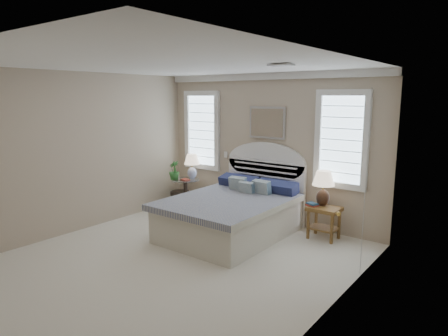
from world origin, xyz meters
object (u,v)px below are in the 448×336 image
(nightstand_right, at_px, (324,216))
(lamp_left, at_px, (192,163))
(floor_pot, at_px, (180,200))
(bed, at_px, (234,212))
(lamp_right, at_px, (323,184))
(side_table_left, at_px, (186,191))

(nightstand_right, xyz_separation_m, lamp_left, (-2.90, 0.05, 0.56))
(nightstand_right, height_order, floor_pot, nightstand_right)
(bed, xyz_separation_m, floor_pot, (-1.80, 0.59, -0.21))
(nightstand_right, distance_m, lamp_right, 0.51)
(nightstand_right, relative_size, lamp_right, 0.91)
(floor_pot, bearing_deg, bed, -18.03)
(floor_pot, xyz_separation_m, lamp_left, (0.20, 0.16, 0.76))
(bed, xyz_separation_m, nightstand_right, (1.30, 0.69, 0.00))
(side_table_left, relative_size, lamp_right, 1.08)
(bed, height_order, nightstand_right, bed)
(bed, xyz_separation_m, lamp_right, (1.23, 0.78, 0.50))
(side_table_left, distance_m, lamp_left, 0.58)
(lamp_left, bearing_deg, floor_pot, -140.92)
(bed, distance_m, nightstand_right, 1.47)
(lamp_right, bearing_deg, side_table_left, -176.35)
(bed, distance_m, lamp_left, 1.85)
(side_table_left, height_order, lamp_left, lamp_left)
(lamp_left, bearing_deg, bed, -24.95)
(lamp_left, bearing_deg, side_table_left, -107.11)
(lamp_right, bearing_deg, nightstand_right, -48.90)
(lamp_left, bearing_deg, nightstand_right, -1.06)
(bed, relative_size, side_table_left, 3.61)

